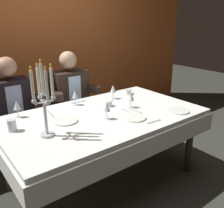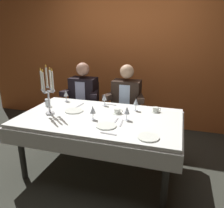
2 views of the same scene
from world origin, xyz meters
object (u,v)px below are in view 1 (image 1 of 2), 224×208
dinner_plate_2 (134,118)px  water_tumbler_0 (12,125)px  wine_glass_4 (17,106)px  coffee_cup_1 (128,92)px  coffee_cup_0 (108,104)px  wine_glass_3 (131,97)px  seated_diner_0 (11,103)px  dining_table (103,126)px  candelabra (44,101)px  seated_diner_1 (70,92)px  wine_glass_0 (107,107)px  wine_glass_1 (113,89)px  dinner_plate_1 (178,111)px  dinner_plate_0 (65,121)px  wine_glass_2 (75,94)px

dinner_plate_2 → water_tumbler_0: size_ratio=2.25×
wine_glass_4 → coffee_cup_1: (1.29, -0.07, -0.09)m
coffee_cup_0 → coffee_cup_1: same height
wine_glass_3 → coffee_cup_0: bearing=132.4°
seated_diner_0 → dining_table: bearing=-56.0°
seated_diner_0 → candelabra: bearing=-91.0°
seated_diner_0 → seated_diner_1: (0.71, 0.00, 0.00)m
wine_glass_0 → seated_diner_1: 1.02m
coffee_cup_0 → seated_diner_0: size_ratio=0.11×
coffee_cup_0 → seated_diner_0: (-0.77, 0.73, -0.03)m
coffee_cup_0 → dining_table: bearing=-138.7°
coffee_cup_0 → wine_glass_1: bearing=40.4°
coffee_cup_0 → dinner_plate_2: bearing=-91.5°
wine_glass_3 → coffee_cup_1: size_ratio=1.24×
water_tumbler_0 → coffee_cup_0: size_ratio=0.75×
water_tumbler_0 → dinner_plate_1: bearing=-20.7°
dining_table → seated_diner_1: seated_diner_1 is taller
candelabra → coffee_cup_0: 0.87m
wine_glass_3 → coffee_cup_0: 0.25m
dinner_plate_0 → wine_glass_4: size_ratio=1.42×
wine_glass_1 → seated_diner_0: (-0.97, 0.56, -0.12)m
wine_glass_1 → wine_glass_0: bearing=-133.4°
wine_glass_2 → seated_diner_1: bearing=68.5°
wine_glass_1 → water_tumbler_0: bearing=-171.8°
dinner_plate_1 → wine_glass_1: (-0.26, 0.71, 0.11)m
candelabra → wine_glass_2: bearing=42.9°
coffee_cup_0 → wine_glass_0: bearing=-128.8°
wine_glass_4 → seated_diner_0: (0.07, 0.46, -0.12)m
candelabra → coffee_cup_0: (0.79, 0.26, -0.26)m
dining_table → seated_diner_0: (-0.60, 0.89, 0.11)m
wine_glass_1 → wine_glass_4: bearing=174.5°
wine_glass_0 → candelabra: bearing=178.7°
dining_table → wine_glass_0: 0.26m
dinner_plate_2 → wine_glass_2: bearing=110.4°
wine_glass_4 → coffee_cup_0: size_ratio=1.24×
dinner_plate_0 → wine_glass_2: wine_glass_2 is taller
wine_glass_2 → seated_diner_0: bearing=136.8°
dinner_plate_1 → wine_glass_0: (-0.68, 0.28, 0.11)m
candelabra → seated_diner_1: candelabra is taller
candelabra → wine_glass_1: bearing=23.3°
dinner_plate_0 → wine_glass_2: 0.45m
wine_glass_2 → wine_glass_4: (-0.59, 0.03, -0.00)m
candelabra → dinner_plate_0: bearing=35.7°
seated_diner_0 → dinner_plate_0: bearing=-74.6°
wine_glass_0 → wine_glass_2: same height
candelabra → seated_diner_1: 1.26m
wine_glass_2 → water_tumbler_0: wine_glass_2 is taller
water_tumbler_0 → dinner_plate_0: bearing=-10.9°
dining_table → seated_diner_1: (0.12, 0.89, 0.11)m
dining_table → wine_glass_0: bearing=-109.4°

